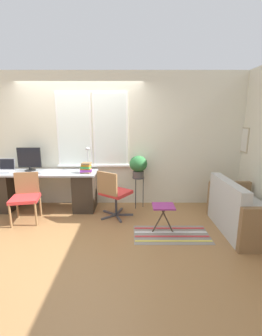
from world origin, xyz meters
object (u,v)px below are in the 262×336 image
Objects in this scene: laptop at (6,169)px; office_chair_swivel at (114,192)px; mouse at (40,173)px; keyboard at (26,173)px; couch_loveseat at (243,214)px; monitor at (30,159)px; potted_plant at (139,165)px; plant_stand at (139,181)px; desk_lamp at (88,156)px; folding_stool at (164,209)px; desk_chair_wooden at (26,195)px; book_stack at (87,168)px.

laptop reaches higher than office_chair_swivel.
mouse is at bearing 25.18° from office_chair_swivel.
keyboard is 3.91m from couch_loveseat.
monitor is 0.42m from mouse.
office_chair_swivel is at bearing -16.17° from monitor.
potted_plant reaches higher than keyboard.
office_chair_swivel is at bearing -134.02° from plant_stand.
potted_plant is at bearing 5.98° from keyboard.
monitor reaches higher than mouse.
desk_lamp is at bearing 68.51° from couch_loveseat.
plant_stand is 0.33m from potted_plant.
plant_stand reaches higher than folding_stool.
laptop is 2.64m from plant_stand.
couch_loveseat is 2.09× the size of plant_stand.
desk_lamp is 0.96m from office_chair_swivel.
keyboard is at bearing -166.43° from desk_lamp.
desk_chair_wooden is at bearing -75.90° from monitor.
folding_stool is (2.25, -0.83, -0.39)m from mouse.
desk_lamp is 2.95m from couch_loveseat.
folding_stool is at bearing -22.06° from desk_chair_wooden.
book_stack is (1.62, -0.12, 0.04)m from laptop.
desk_chair_wooden is (-1.00, -0.42, -0.41)m from book_stack.
office_chair_swivel is (1.42, -0.25, -0.31)m from mouse.
desk_chair_wooden is (0.15, -0.61, -0.54)m from monitor.
office_chair_swivel reaches higher than folding_stool.
book_stack is 0.51× the size of folding_stool.
couch_loveseat is 1.94m from plant_stand.
desk_lamp reaches higher than keyboard.
monitor is 2.17m from potted_plant.
laptop is 4.40m from couch_loveseat.
folding_stool is at bearing -70.95° from potted_plant.
laptop is 0.68× the size of folding_stool.
plant_stand is at bearing 1.31° from laptop.
keyboard is 1.16m from book_stack.
laptop is at bearing 161.58° from folding_stool.
mouse is 0.30× the size of book_stack.
couch_loveseat is at bearing 2.78° from folding_stool.
office_chair_swivel is (0.54, -0.30, -0.39)m from book_stack.
potted_plant is at bearing -98.81° from office_chair_swivel.
couch_loveseat is (2.11, -0.51, -0.19)m from office_chair_swivel.
office_chair_swivel is at bearing 145.34° from folding_stool.
mouse is 0.89m from book_stack.
potted_plant is at bearing 58.90° from couch_loveseat.
plant_stand is at bearing 109.05° from folding_stool.
potted_plant is at bearing -2.95° from desk_lamp.
book_stack reaches higher than desk_chair_wooden.
book_stack is 0.18× the size of couch_loveseat.
monitor is 6.51× the size of mouse.
desk_lamp reaches higher than plant_stand.
desk_chair_wooden is 0.63× the size of couch_loveseat.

